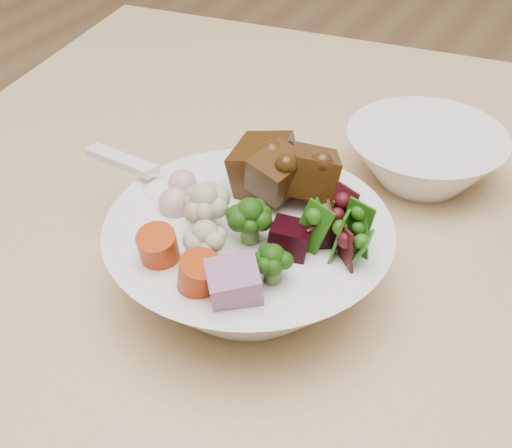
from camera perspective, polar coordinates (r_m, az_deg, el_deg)
food_bowl at (r=0.55m, az=-0.35°, el=-2.33°), size 0.22×0.22×0.12m
soup_spoon at (r=0.58m, az=-8.11°, el=3.15°), size 0.12×0.05×0.02m
side_bowl at (r=0.70m, az=13.30°, el=5.24°), size 0.15×0.15×0.05m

